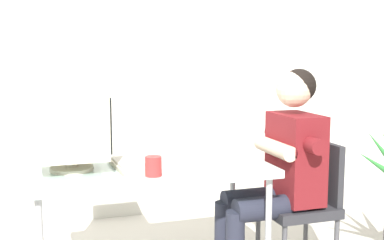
# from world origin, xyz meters

# --- Properties ---
(wall_back) EXTENTS (8.00, 0.10, 3.00)m
(wall_back) POSITION_xyz_m (0.30, 1.40, 1.50)
(wall_back) COLOR silver
(wall_back) RESTS_ON ground_plane
(desk) EXTENTS (1.33, 0.64, 0.74)m
(desk) POSITION_xyz_m (0.00, 0.00, 0.68)
(desk) COLOR #B7B7BC
(desk) RESTS_ON ground_plane
(crt_monitor) EXTENTS (0.38, 0.36, 0.43)m
(crt_monitor) POSITION_xyz_m (-0.42, 0.04, 0.98)
(crt_monitor) COLOR beige
(crt_monitor) RESTS_ON desk
(keyboard) EXTENTS (0.20, 0.42, 0.03)m
(keyboard) POSITION_xyz_m (-0.11, -0.00, 0.75)
(keyboard) COLOR beige
(keyboard) RESTS_ON desk
(office_chair) EXTENTS (0.41, 0.41, 0.82)m
(office_chair) POSITION_xyz_m (0.97, -0.03, 0.47)
(office_chair) COLOR #4C4C51
(office_chair) RESTS_ON ground_plane
(person_seated) EXTENTS (0.72, 0.58, 1.27)m
(person_seated) POSITION_xyz_m (0.79, -0.03, 0.70)
(person_seated) COLOR maroon
(person_seated) RESTS_ON ground_plane
(desk_mug) EXTENTS (0.09, 0.10, 0.10)m
(desk_mug) POSITION_xyz_m (-0.03, -0.21, 0.79)
(desk_mug) COLOR red
(desk_mug) RESTS_ON desk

